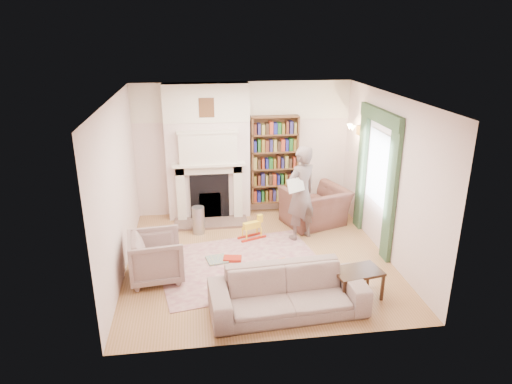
{
  "coord_description": "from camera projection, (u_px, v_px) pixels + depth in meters",
  "views": [
    {
      "loc": [
        -1.0,
        -7.06,
        3.81
      ],
      "look_at": [
        0.0,
        0.25,
        1.15
      ],
      "focal_mm": 32.0,
      "sensor_mm": 36.0,
      "label": 1
    }
  ],
  "objects": [
    {
      "name": "comic_annuals",
      "position": [
        278.0,
        266.0,
        7.7
      ],
      "size": [
        0.95,
        0.51,
        0.02
      ],
      "color": "red",
      "rests_on": "rug"
    },
    {
      "name": "floor",
      "position": [
        258.0,
        258.0,
        8.0
      ],
      "size": [
        4.5,
        4.5,
        0.0
      ],
      "primitive_type": "plane",
      "color": "olive",
      "rests_on": "ground"
    },
    {
      "name": "pelmet",
      "position": [
        381.0,
        116.0,
        7.85
      ],
      "size": [
        0.09,
        1.7,
        0.24
      ],
      "primitive_type": "cube",
      "color": "#2B432B",
      "rests_on": "wall_right"
    },
    {
      "name": "bookcase",
      "position": [
        274.0,
        160.0,
        9.66
      ],
      "size": [
        1.0,
        0.24,
        1.85
      ],
      "primitive_type": "cube",
      "color": "brown",
      "rests_on": "floor"
    },
    {
      "name": "armchair_left",
      "position": [
        156.0,
        257.0,
        7.25
      ],
      "size": [
        0.93,
        0.91,
        0.76
      ],
      "primitive_type": "imported",
      "rotation": [
        0.0,
        0.0,
        1.7
      ],
      "color": "#A29886",
      "rests_on": "floor"
    },
    {
      "name": "curtain_left",
      "position": [
        391.0,
        194.0,
        7.6
      ],
      "size": [
        0.07,
        0.32,
        2.4
      ],
      "primitive_type": "cube",
      "color": "#2B432B",
      "rests_on": "floor"
    },
    {
      "name": "wall_right",
      "position": [
        388.0,
        177.0,
        7.81
      ],
      "size": [
        0.0,
        4.5,
        4.5
      ],
      "primitive_type": "plane",
      "rotation": [
        1.57,
        0.0,
        -1.57
      ],
      "color": "white",
      "rests_on": "floor"
    },
    {
      "name": "sofa",
      "position": [
        288.0,
        292.0,
        6.4
      ],
      "size": [
        2.24,
        0.99,
        0.64
      ],
      "primitive_type": "imported",
      "rotation": [
        0.0,
        0.0,
        0.06
      ],
      "color": "#A69C89",
      "rests_on": "floor"
    },
    {
      "name": "newspaper",
      "position": [
        296.0,
        185.0,
        8.19
      ],
      "size": [
        0.37,
        0.27,
        0.25
      ],
      "primitive_type": "cube",
      "rotation": [
        -0.35,
        0.0,
        0.51
      ],
      "color": "beige",
      "rests_on": "man_reading"
    },
    {
      "name": "wall_left",
      "position": [
        118.0,
        189.0,
        7.24
      ],
      "size": [
        0.0,
        4.5,
        4.5
      ],
      "primitive_type": "plane",
      "rotation": [
        1.57,
        0.0,
        1.57
      ],
      "color": "white",
      "rests_on": "floor"
    },
    {
      "name": "coffee_table",
      "position": [
        356.0,
        284.0,
        6.78
      ],
      "size": [
        0.77,
        0.57,
        0.45
      ],
      "primitive_type": null,
      "rotation": [
        0.0,
        0.0,
        0.19
      ],
      "color": "#351D12",
      "rests_on": "floor"
    },
    {
      "name": "fireplace",
      "position": [
        208.0,
        153.0,
        9.35
      ],
      "size": [
        1.7,
        0.58,
        2.8
      ],
      "color": "white",
      "rests_on": "floor"
    },
    {
      "name": "wall_sconce",
      "position": [
        349.0,
        130.0,
        9.01
      ],
      "size": [
        0.2,
        0.24,
        0.24
      ],
      "primitive_type": null,
      "color": "gold",
      "rests_on": "wall_right"
    },
    {
      "name": "rocking_horse",
      "position": [
        252.0,
        228.0,
        8.67
      ],
      "size": [
        0.56,
        0.38,
        0.46
      ],
      "primitive_type": null,
      "rotation": [
        0.0,
        0.0,
        0.36
      ],
      "color": "yellow",
      "rests_on": "rug"
    },
    {
      "name": "curtain_right",
      "position": [
        362.0,
        170.0,
        8.9
      ],
      "size": [
        0.07,
        0.32,
        2.4
      ],
      "primitive_type": "cube",
      "color": "#2B432B",
      "rests_on": "floor"
    },
    {
      "name": "wall_back",
      "position": [
        243.0,
        149.0,
        9.62
      ],
      "size": [
        4.5,
        0.0,
        4.5
      ],
      "primitive_type": "plane",
      "rotation": [
        1.57,
        0.0,
        0.0
      ],
      "color": "white",
      "rests_on": "floor"
    },
    {
      "name": "window",
      "position": [
        378.0,
        168.0,
        8.17
      ],
      "size": [
        0.02,
        0.9,
        1.3
      ],
      "primitive_type": "cube",
      "color": "silver",
      "rests_on": "wall_right"
    },
    {
      "name": "rug",
      "position": [
        242.0,
        265.0,
        7.77
      ],
      "size": [
        3.04,
        2.53,
        0.01
      ],
      "primitive_type": "cube",
      "rotation": [
        0.0,
        0.0,
        0.18
      ],
      "color": "beige",
      "rests_on": "floor"
    },
    {
      "name": "ceiling",
      "position": [
        258.0,
        97.0,
        7.05
      ],
      "size": [
        4.5,
        4.5,
        0.0
      ],
      "primitive_type": "plane",
      "rotation": [
        3.14,
        0.0,
        0.0
      ],
      "color": "white",
      "rests_on": "wall_back"
    },
    {
      "name": "game_box_lid",
      "position": [
        232.0,
        259.0,
        7.91
      ],
      "size": [
        0.34,
        0.26,
        0.05
      ],
      "primitive_type": "cube",
      "rotation": [
        0.0,
        0.0,
        -0.17
      ],
      "color": "#A32112",
      "rests_on": "rug"
    },
    {
      "name": "man_reading",
      "position": [
        301.0,
        193.0,
        8.48
      ],
      "size": [
        0.79,
        0.7,
        1.82
      ],
      "primitive_type": "imported",
      "rotation": [
        0.0,
        0.0,
        3.65
      ],
      "color": "#61514D",
      "rests_on": "floor"
    },
    {
      "name": "armchair_reading",
      "position": [
        315.0,
        207.0,
        9.28
      ],
      "size": [
        1.45,
        1.35,
        0.77
      ],
      "primitive_type": "imported",
      "rotation": [
        0.0,
        0.0,
        3.47
      ],
      "color": "#4A2927",
      "rests_on": "floor"
    },
    {
      "name": "board_game",
      "position": [
        217.0,
        260.0,
        7.9
      ],
      "size": [
        0.4,
        0.4,
        0.03
      ],
      "primitive_type": "cube",
      "rotation": [
        0.0,
        0.0,
        0.2
      ],
      "color": "gold",
      "rests_on": "rug"
    },
    {
      "name": "paraffin_heater",
      "position": [
        198.0,
        220.0,
        8.9
      ],
      "size": [
        0.25,
        0.25,
        0.55
      ],
      "primitive_type": "cylinder",
      "rotation": [
        0.0,
        0.0,
        0.04
      ],
      "color": "#98999F",
      "rests_on": "floor"
    },
    {
      "name": "wall_front",
      "position": [
        284.0,
        243.0,
        5.43
      ],
      "size": [
        4.5,
        0.0,
        4.5
      ],
      "primitive_type": "plane",
      "rotation": [
        -1.57,
        0.0,
        0.0
      ],
      "color": "white",
      "rests_on": "floor"
    }
  ]
}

